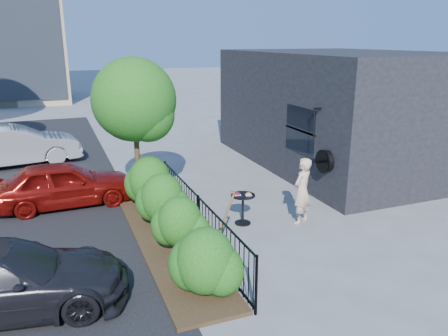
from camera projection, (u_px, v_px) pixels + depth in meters
name	position (u px, v px, depth m)	size (l,w,h in m)	color
ground	(258.00, 230.00, 10.48)	(120.00, 120.00, 0.00)	gray
shop_building	(342.00, 108.00, 15.86)	(6.22, 9.00, 4.00)	black
fence	(198.00, 218.00, 9.79)	(0.05, 6.05, 1.10)	black
planting_bed	(169.00, 244.00, 9.70)	(1.30, 6.00, 0.08)	#382616
shrubs	(171.00, 214.00, 9.63)	(1.10, 5.60, 1.24)	#215012
patio_tree	(137.00, 105.00, 11.37)	(2.20, 2.20, 3.94)	#3F2B19
cafe_table	(243.00, 204.00, 10.72)	(0.60, 0.60, 0.81)	black
woman	(302.00, 191.00, 10.71)	(0.61, 0.40, 1.67)	beige
shovel	(222.00, 228.00, 9.10)	(0.52, 0.19, 1.45)	brown
car_red	(64.00, 184.00, 11.89)	(1.48, 3.68, 1.25)	maroon
car_silver	(15.00, 146.00, 15.69)	(1.55, 4.43, 1.46)	#B6B6BC
car_darkgrey	(1.00, 279.00, 7.21)	(1.68, 4.12, 1.20)	black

